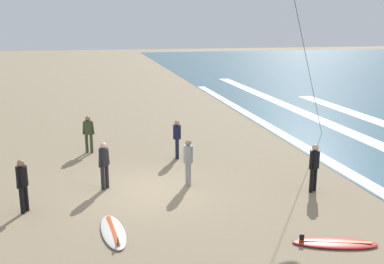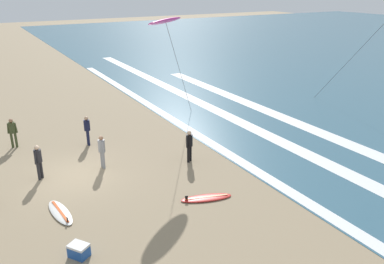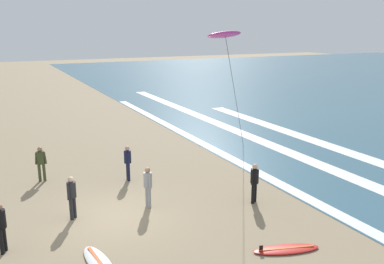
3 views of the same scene
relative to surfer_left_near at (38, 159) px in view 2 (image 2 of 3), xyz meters
name	(u,v)px [view 2 (image 2 of 3)]	position (x,y,z in m)	size (l,w,h in m)	color
ground_plane	(75,176)	(0.46, 1.37, -0.96)	(160.00, 160.00, 0.00)	#937F60
wave_foam_shoreline	(228,153)	(1.88, 8.81, -0.94)	(49.77, 0.61, 0.01)	white
wave_foam_mid_break	(248,126)	(-0.96, 12.25, -0.94)	(53.87, 0.96, 0.01)	white
wave_foam_outer_break	(318,132)	(1.94, 15.18, -0.94)	(36.38, 1.07, 0.01)	white
surfer_left_near	(38,159)	(0.00, 0.00, 0.00)	(0.43, 0.41, 1.60)	#232328
surfer_left_far	(87,128)	(-2.87, 2.97, 0.00)	(0.51, 0.32, 1.60)	#141938
surfer_foreground_main	(102,149)	(0.26, 2.78, 0.00)	(0.51, 0.32, 1.60)	gray
surfer_right_near	(12,130)	(-4.45, -0.53, 0.00)	(0.32, 0.52, 1.60)	#384223
surfer_background_far	(189,143)	(1.71, 6.65, 0.00)	(0.34, 0.48, 1.60)	black
surfboard_right_spare	(206,198)	(5.16, 5.48, -0.91)	(1.18, 2.18, 0.25)	red
surfboard_foreground_flat	(60,212)	(3.34, 0.10, -0.91)	(2.15, 0.82, 0.25)	silver
kite_magenta_far_right	(165,21)	(-1.32, 6.99, 5.43)	(5.28, 5.30, 6.64)	#CC2384
cooler_box	(79,250)	(6.21, 0.07, -0.74)	(0.76, 0.72, 0.44)	#1E4C9E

